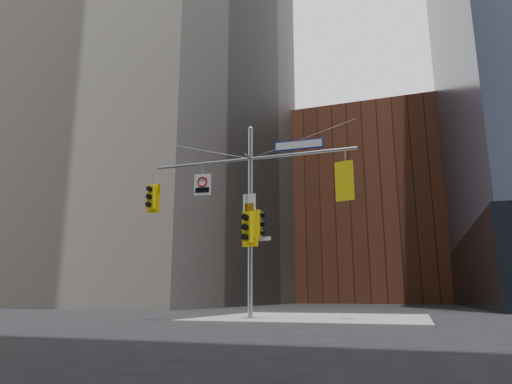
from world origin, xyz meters
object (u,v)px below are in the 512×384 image
Objects in this scene: traffic_light_east_arm at (346,182)px; traffic_light_pole_side at (259,224)px; street_sign_blade at (299,145)px; regulatory_sign_arm at (202,184)px; traffic_light_west_arm at (152,197)px; traffic_light_pole_front at (248,228)px; signal_assembly at (250,200)px.

traffic_light_east_arm is 3.49m from traffic_light_pole_side.
street_sign_blade is (1.56, -0.01, 2.86)m from traffic_light_pole_side.
traffic_light_pole_side is 1.18× the size of regulatory_sign_arm.
street_sign_blade reaches higher than regulatory_sign_arm.
traffic_light_east_arm is at bearing -2.12° from street_sign_blade.
traffic_light_west_arm is 4.51m from traffic_light_pole_front.
street_sign_blade reaches higher than traffic_light_west_arm.
signal_assembly reaches higher than traffic_light_pole_front.
traffic_light_east_arm is 1.67× the size of regulatory_sign_arm.
regulatory_sign_arm reaches higher than traffic_light_west_arm.
signal_assembly is 2.12m from regulatory_sign_arm.
traffic_light_west_arm is 2.31m from regulatory_sign_arm.
regulatory_sign_arm is (-5.54, -0.02, 0.38)m from traffic_light_east_arm.
signal_assembly reaches higher than traffic_light_pole_side.
signal_assembly is at bearing 2.93° from traffic_light_west_arm.
traffic_light_pole_side is 0.54× the size of street_sign_blade.
traffic_light_east_arm reaches higher than traffic_light_pole_side.
traffic_light_east_arm reaches higher than traffic_light_west_arm.
traffic_light_pole_side is (4.57, -0.00, -1.31)m from traffic_light_west_arm.
street_sign_blade is 2.20× the size of regulatory_sign_arm.
street_sign_blade is at bearing 17.98° from traffic_light_pole_front.
traffic_light_east_arm is 3.86m from traffic_light_pole_front.
traffic_light_west_arm is at bearing -173.95° from traffic_light_pole_front.
regulatory_sign_arm reaches higher than traffic_light_pole_front.
street_sign_blade is at bearing -97.08° from traffic_light_pole_side.
traffic_light_pole_side reaches higher than traffic_light_pole_front.
signal_assembly is 6.72× the size of traffic_light_west_arm.
traffic_light_east_arm is (3.56, 0.00, 0.38)m from signal_assembly.
regulatory_sign_arm is (-3.86, -0.02, -1.17)m from street_sign_blade.
signal_assembly is at bearing 85.37° from traffic_light_pole_side.
signal_assembly is 4.27m from traffic_light_west_arm.
traffic_light_east_arm is at bearing 14.11° from traffic_light_pole_front.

